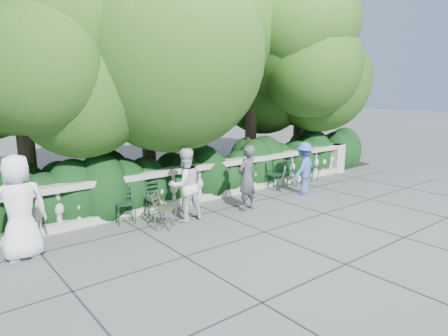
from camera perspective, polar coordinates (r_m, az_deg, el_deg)
ground at (r=9.57m, az=3.77°, el=-6.82°), size 90.00×90.00×0.00m
balustrade at (r=10.78m, az=-2.66°, el=-2.01°), size 12.00×0.44×1.00m
shrub_hedge at (r=11.86m, az=-6.05°, el=-3.23°), size 15.00×2.60×1.70m
tree_canopy at (r=12.05m, az=-4.12°, el=16.03°), size 15.04×6.52×6.78m
chair_a at (r=9.54m, az=-9.59°, el=-7.02°), size 0.51×0.54×0.84m
chair_b at (r=8.67m, az=-25.85°, el=-9.98°), size 0.59×0.61×0.84m
chair_c at (r=9.19m, az=-13.65°, el=-7.90°), size 0.54×0.57×0.84m
chair_d at (r=12.57m, az=10.58°, el=-2.52°), size 0.56×0.59×0.84m
chair_e at (r=11.99m, az=7.91°, el=-3.12°), size 0.54×0.57×0.84m
chair_f at (r=13.28m, az=12.78°, el=-1.86°), size 0.48×0.52×0.84m
chair_weathered at (r=8.76m, az=-7.43°, el=-8.64°), size 0.65×0.65×0.84m
person_businessman at (r=7.86m, az=-27.21°, el=-5.01°), size 0.93×0.62×1.88m
person_woman_grey at (r=9.81m, az=3.30°, el=-1.41°), size 0.66×0.50×1.63m
person_casual_man at (r=9.04m, az=-5.57°, el=-2.42°), size 0.86×0.69×1.67m
person_older_blue at (r=11.46m, az=11.28°, el=-0.06°), size 1.08×0.79×1.50m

